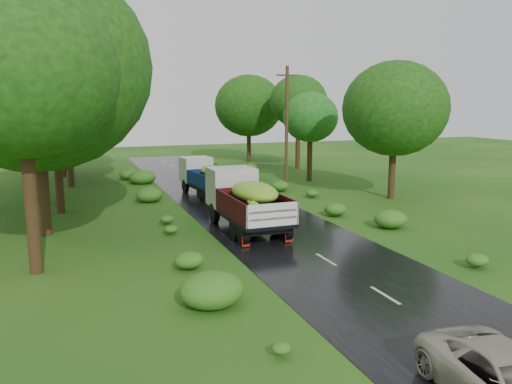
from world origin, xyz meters
TOP-DOWN VIEW (x-y plane):
  - ground at (0.00, 0.00)m, footprint 120.00×120.00m
  - road at (0.00, 5.00)m, footprint 6.50×80.00m
  - road_lines at (0.00, 6.00)m, footprint 0.12×69.60m
  - truck_near at (-1.43, 9.79)m, footprint 2.42×6.71m
  - truck_far at (-0.85, 19.58)m, footprint 2.67×5.93m
  - utility_pole at (5.43, 20.20)m, footprint 1.52×0.43m
  - trees_left at (-10.18, 22.14)m, footprint 6.04×32.97m
  - trees_right at (9.50, 26.15)m, footprint 5.98×26.24m
  - shrubs at (0.00, 14.00)m, footprint 11.90×44.00m

SIDE VIEW (x-z plane):
  - ground at x=0.00m, z-range 0.00..0.00m
  - road at x=0.00m, z-range 0.00..0.02m
  - road_lines at x=0.00m, z-range 0.02..0.02m
  - shrubs at x=0.00m, z-range 0.00..0.70m
  - truck_far at x=-0.85m, z-range 0.16..2.57m
  - truck_near at x=-1.43m, z-range 0.19..3.00m
  - utility_pole at x=5.43m, z-range 0.13..8.88m
  - trees_right at x=9.50m, z-range 1.84..9.62m
  - trees_left at x=-10.18m, z-range 2.31..12.13m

